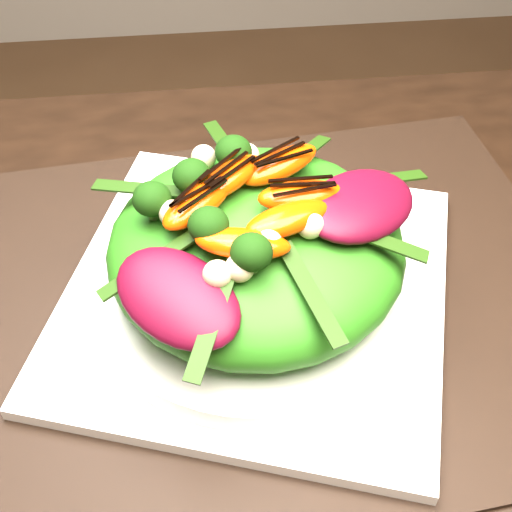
{
  "coord_description": "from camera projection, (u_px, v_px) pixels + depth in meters",
  "views": [
    {
      "loc": [
        -0.03,
        -0.21,
        1.16
      ],
      "look_at": [
        0.01,
        0.14,
        0.8
      ],
      "focal_mm": 48.0,
      "sensor_mm": 36.0,
      "label": 1
    }
  ],
  "objects": [
    {
      "name": "plate_base",
      "position": [
        256.0,
        291.0,
        0.54
      ],
      "size": [
        0.36,
        0.36,
        0.01
      ],
      "primitive_type": "cube",
      "rotation": [
        0.0,
        0.0,
        -0.32
      ],
      "color": "white",
      "rests_on": "placemat"
    },
    {
      "name": "salad_bowl",
      "position": [
        256.0,
        278.0,
        0.52
      ],
      "size": [
        0.27,
        0.27,
        0.02
      ],
      "primitive_type": "cylinder",
      "rotation": [
        0.0,
        0.0,
        0.05
      ],
      "color": "silver",
      "rests_on": "plate_base"
    },
    {
      "name": "orange_segment",
      "position": [
        234.0,
        192.0,
        0.47
      ],
      "size": [
        0.07,
        0.05,
        0.02
      ],
      "primitive_type": "ellipsoid",
      "rotation": [
        0.0,
        0.0,
        0.56
      ],
      "color": "#EA3A03",
      "rests_on": "lettuce_mound"
    },
    {
      "name": "lettuce_mound",
      "position": [
        256.0,
        246.0,
        0.5
      ],
      "size": [
        0.27,
        0.27,
        0.07
      ],
      "primitive_type": "ellipsoid",
      "rotation": [
        0.0,
        0.0,
        0.29
      ],
      "color": "#2F7816",
      "rests_on": "salad_bowl"
    },
    {
      "name": "balsamic_drizzle",
      "position": [
        234.0,
        182.0,
        0.47
      ],
      "size": [
        0.04,
        0.03,
        0.0
      ],
      "primitive_type": "cube",
      "rotation": [
        0.0,
        0.0,
        0.56
      ],
      "color": "black",
      "rests_on": "orange_segment"
    },
    {
      "name": "dining_table",
      "position": [
        268.0,
        476.0,
        0.46
      ],
      "size": [
        1.6,
        0.9,
        0.75
      ],
      "primitive_type": "cube",
      "color": "black",
      "rests_on": "floor"
    },
    {
      "name": "broccoli_floret",
      "position": [
        166.0,
        181.0,
        0.48
      ],
      "size": [
        0.04,
        0.04,
        0.04
      ],
      "primitive_type": "sphere",
      "rotation": [
        0.0,
        0.0,
        0.06
      ],
      "color": "black",
      "rests_on": "lettuce_mound"
    },
    {
      "name": "radicchio_leaf",
      "position": [
        360.0,
        205.0,
        0.47
      ],
      "size": [
        0.11,
        0.1,
        0.02
      ],
      "primitive_type": "ellipsoid",
      "rotation": [
        0.0,
        0.0,
        0.59
      ],
      "color": "#490718",
      "rests_on": "lettuce_mound"
    },
    {
      "name": "placemat",
      "position": [
        256.0,
        297.0,
        0.54
      ],
      "size": [
        0.56,
        0.44,
        0.0
      ],
      "primitive_type": "cube",
      "rotation": [
        0.0,
        0.0,
        0.1
      ],
      "color": "black",
      "rests_on": "dining_table"
    },
    {
      "name": "macadamia_nut",
      "position": [
        322.0,
        244.0,
        0.44
      ],
      "size": [
        0.02,
        0.02,
        0.02
      ],
      "primitive_type": "sphere",
      "rotation": [
        0.0,
        0.0,
        -0.11
      ],
      "color": "beige",
      "rests_on": "lettuce_mound"
    }
  ]
}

